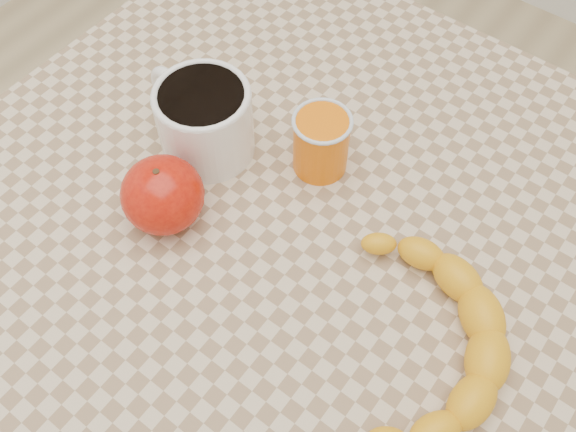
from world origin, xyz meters
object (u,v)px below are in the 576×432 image
Objects in this scene: banana at (426,339)px; coffee_mug at (203,117)px; table at (288,265)px; apple at (163,195)px; orange_juice_glass at (321,142)px.

coffee_mug is at bearing 144.24° from banana.
apple is (-0.11, -0.07, 0.13)m from table.
coffee_mug is at bearing 167.29° from table.
coffee_mug is at bearing 107.02° from apple.
coffee_mug reaches higher than apple.
orange_juice_glass reaches higher than banana.
table is at bearing -76.39° from orange_juice_glass.
orange_juice_glass is (-0.02, 0.09, 0.13)m from table.
banana is (0.33, -0.06, -0.03)m from coffee_mug.
apple is at bearing -148.69° from table.
coffee_mug is 0.50× the size of banana.
orange_juice_glass is 0.24m from banana.
table is 0.15m from orange_juice_glass.
table is 0.18m from apple.
coffee_mug is (-0.14, 0.03, 0.14)m from table.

